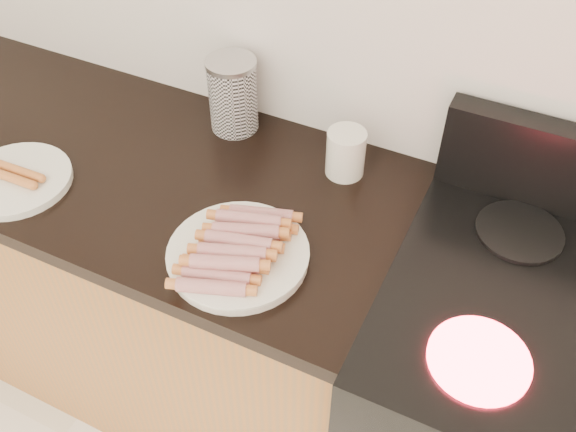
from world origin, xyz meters
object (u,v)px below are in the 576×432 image
at_px(main_plate, 238,256).
at_px(mug, 346,153).
at_px(side_plate, 16,180).
at_px(canister, 233,95).

height_order(main_plate, mug, mug).
bearing_deg(side_plate, mug, 28.87).
relative_size(side_plate, mug, 2.25).
relative_size(main_plate, canister, 1.51).
relative_size(canister, mug, 1.68).
xyz_separation_m(canister, mug, (0.31, -0.04, -0.04)).
distance_m(main_plate, side_plate, 0.57).
relative_size(main_plate, mug, 2.54).
relative_size(side_plate, canister, 1.34).
distance_m(side_plate, mug, 0.75).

